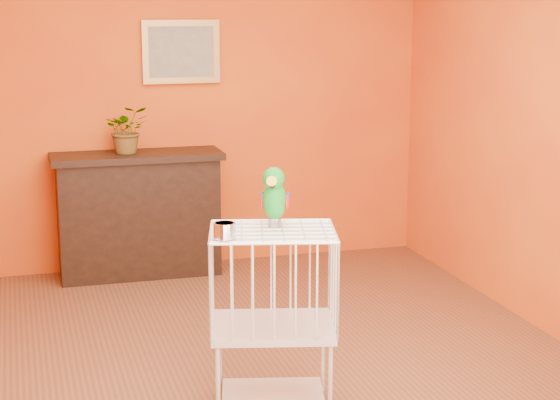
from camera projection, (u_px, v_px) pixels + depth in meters
name	position (u px, v px, depth m)	size (l,w,h in m)	color
ground	(251.00, 360.00, 5.70)	(4.50, 4.50, 0.00)	brown
room_shell	(250.00, 101.00, 5.37)	(4.50, 4.50, 4.50)	orange
console_cabinet	(138.00, 214.00, 7.39)	(1.33, 0.48, 0.98)	black
potted_plant	(128.00, 135.00, 7.22)	(0.33, 0.37, 0.29)	#26722D
framed_picture	(181.00, 52.00, 7.42)	(0.62, 0.04, 0.50)	#B68541
birdcage	(273.00, 318.00, 4.92)	(0.74, 0.63, 0.99)	silver
feed_cup	(224.00, 230.00, 4.64)	(0.11, 0.11, 0.08)	silver
parrot	(274.00, 196.00, 4.86)	(0.19, 0.29, 0.33)	#59544C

